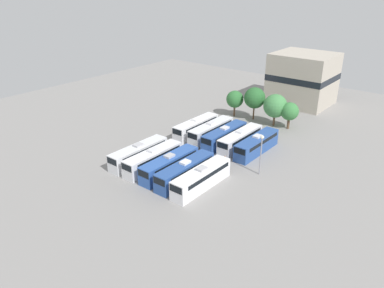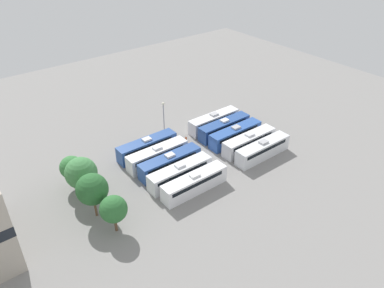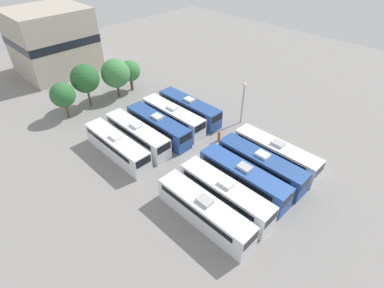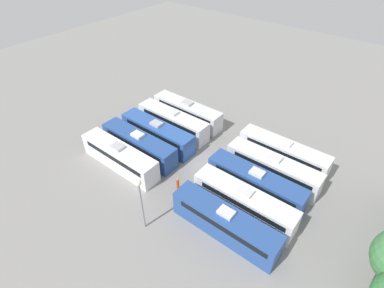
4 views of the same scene
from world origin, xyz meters
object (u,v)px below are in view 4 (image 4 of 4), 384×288
(bus_1, at_px, (173,121))
(bus_9, at_px, (225,222))
(bus_4, at_px, (120,156))
(bus_3, at_px, (139,144))
(bus_2, at_px, (157,133))
(bus_7, at_px, (256,182))
(bus_6, at_px, (273,168))
(worker_person, at_px, (178,184))
(bus_0, at_px, (188,112))
(bus_5, at_px, (283,152))
(light_pole, at_px, (140,196))
(bus_8, at_px, (244,201))

(bus_1, relative_size, bus_9, 1.00)
(bus_4, bearing_deg, bus_3, 178.40)
(bus_2, distance_m, bus_7, 15.68)
(bus_4, bearing_deg, bus_9, 89.41)
(bus_6, distance_m, worker_person, 11.80)
(bus_0, bearing_deg, bus_3, 0.36)
(bus_3, relative_size, bus_4, 1.00)
(bus_0, distance_m, bus_4, 13.72)
(bus_6, height_order, worker_person, bus_6)
(bus_2, bearing_deg, bus_4, -2.01)
(worker_person, bearing_deg, bus_6, 137.93)
(bus_5, xyz_separation_m, worker_person, (12.30, -7.62, -0.85))
(bus_9, distance_m, light_pole, 8.96)
(bus_4, xyz_separation_m, worker_person, (-1.50, 8.44, -0.85))
(bus_2, bearing_deg, worker_person, 57.54)
(light_pole, bearing_deg, worker_person, -172.75)
(bus_0, height_order, light_pole, light_pole)
(bus_8, height_order, light_pole, light_pole)
(bus_2, distance_m, bus_4, 6.72)
(bus_3, xyz_separation_m, bus_8, (-0.11, 16.23, 0.00))
(worker_person, bearing_deg, bus_0, -145.43)
(bus_9, bearing_deg, bus_4, -90.59)
(bus_9, bearing_deg, bus_6, 179.66)
(bus_2, relative_size, worker_person, 6.73)
(bus_9, bearing_deg, bus_3, -102.08)
(bus_0, relative_size, bus_7, 1.00)
(bus_4, relative_size, worker_person, 6.73)
(bus_3, bearing_deg, bus_5, 123.33)
(bus_0, xyz_separation_m, bus_6, (3.48, 16.30, 0.00))
(bus_2, relative_size, bus_3, 1.00)
(bus_3, bearing_deg, bus_9, 77.92)
(bus_7, bearing_deg, bus_9, 2.90)
(bus_5, relative_size, light_pole, 1.71)
(bus_3, relative_size, bus_9, 1.00)
(bus_9, height_order, light_pole, light_pole)
(worker_person, bearing_deg, bus_4, -79.93)
(bus_1, bearing_deg, bus_0, -179.35)
(bus_1, relative_size, bus_4, 1.00)
(bus_8, bearing_deg, bus_1, -112.92)
(bus_5, relative_size, worker_person, 6.73)
(bus_2, height_order, bus_5, same)
(bus_3, relative_size, bus_6, 1.00)
(bus_5, height_order, bus_8, same)
(bus_0, relative_size, bus_8, 1.00)
(bus_0, distance_m, bus_9, 21.37)
(bus_1, bearing_deg, worker_person, 43.66)
(bus_0, relative_size, bus_2, 1.00)
(bus_2, bearing_deg, bus_6, 102.31)
(bus_2, xyz_separation_m, bus_9, (6.89, 16.03, 0.00))
(bus_3, height_order, bus_5, same)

